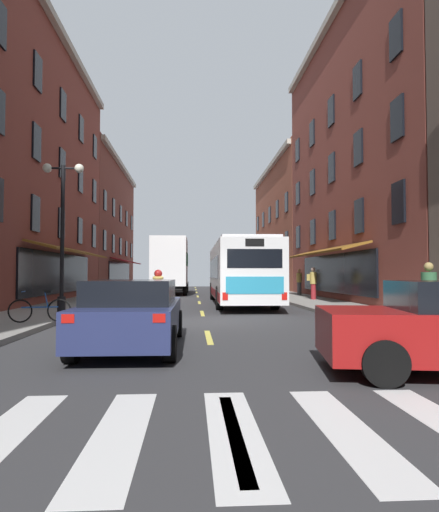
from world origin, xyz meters
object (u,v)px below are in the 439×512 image
(sedan_mid, at_px, (175,283))
(pedestrian_rear, at_px, (280,282))
(pedestrian_mid, at_px, (429,296))
(pedestrian_far, at_px, (299,282))
(street_lamp_twin, at_px, (62,230))
(bicycle_near, at_px, (40,310))
(pedestrian_near, at_px, (313,282))
(sedan_near, at_px, (133,313))
(box_truck, at_px, (171,266))
(transit_bus, at_px, (239,272))
(motorcycle_rider, at_px, (158,299))

(sedan_mid, distance_m, pedestrian_rear, 15.49)
(pedestrian_mid, bearing_deg, pedestrian_far, 153.72)
(street_lamp_twin, bearing_deg, sedan_mid, 83.58)
(bicycle_near, height_order, pedestrian_near, pedestrian_near)
(bicycle_near, height_order, pedestrian_rear, pedestrian_rear)
(sedan_mid, distance_m, street_lamp_twin, 26.67)
(pedestrian_mid, height_order, street_lamp_twin, street_lamp_twin)
(sedan_near, xyz_separation_m, sedan_mid, (-0.33, 32.93, -0.04))
(sedan_near, distance_m, pedestrian_rear, 20.40)
(sedan_near, relative_size, bicycle_near, 2.70)
(sedan_near, bearing_deg, pedestrian_near, 62.08)
(box_truck, relative_size, pedestrian_rear, 4.87)
(sedan_near, height_order, pedestrian_rear, pedestrian_rear)
(bicycle_near, bearing_deg, pedestrian_near, 44.80)
(pedestrian_far, bearing_deg, transit_bus, -108.52)
(pedestrian_near, bearing_deg, sedan_near, 6.50)
(box_truck, height_order, street_lamp_twin, street_lamp_twin)
(motorcycle_rider, relative_size, pedestrian_near, 1.20)
(bicycle_near, bearing_deg, sedan_mid, 84.50)
(box_truck, relative_size, bicycle_near, 4.78)
(sedan_mid, bearing_deg, box_truck, -90.02)
(pedestrian_near, height_order, pedestrian_mid, pedestrian_near)
(sedan_mid, distance_m, pedestrian_far, 15.57)
(box_truck, distance_m, bicycle_near, 20.42)
(sedan_mid, distance_m, motorcycle_rider, 27.70)
(sedan_near, height_order, street_lamp_twin, street_lamp_twin)
(sedan_near, xyz_separation_m, street_lamp_twin, (-3.30, 6.53, 2.33))
(pedestrian_rear, bearing_deg, bicycle_near, -5.81)
(sedan_near, distance_m, street_lamp_twin, 7.68)
(sedan_mid, height_order, street_lamp_twin, street_lamp_twin)
(pedestrian_near, xyz_separation_m, pedestrian_far, (0.53, 5.32, -0.05))
(box_truck, height_order, sedan_near, box_truck)
(transit_bus, bearing_deg, pedestrian_rear, 61.74)
(sedan_mid, bearing_deg, sedan_near, -89.42)
(motorcycle_rider, distance_m, pedestrian_mid, 7.94)
(box_truck, distance_m, pedestrian_rear, 8.70)
(street_lamp_twin, bearing_deg, pedestrian_far, 49.20)
(box_truck, relative_size, street_lamp_twin, 1.55)
(pedestrian_mid, bearing_deg, pedestrian_near, 154.32)
(motorcycle_rider, bearing_deg, pedestrian_mid, -31.06)
(sedan_near, bearing_deg, pedestrian_far, 67.45)
(box_truck, xyz_separation_m, sedan_near, (0.33, -23.99, -1.36))
(sedan_near, height_order, bicycle_near, sedan_near)
(street_lamp_twin, bearing_deg, pedestrian_mid, -27.83)
(pedestrian_near, xyz_separation_m, pedestrian_rear, (-0.90, 4.57, -0.06))
(box_truck, bearing_deg, bicycle_near, -97.90)
(box_truck, bearing_deg, sedan_mid, 89.98)
(bicycle_near, height_order, pedestrian_far, pedestrian_far)
(box_truck, distance_m, street_lamp_twin, 17.73)
(box_truck, relative_size, pedestrian_mid, 4.88)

